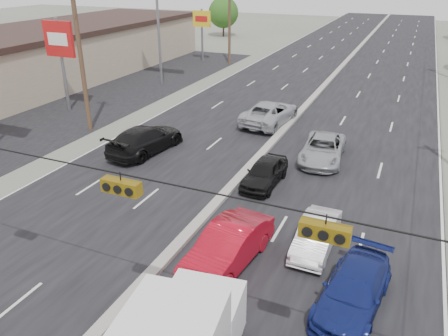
# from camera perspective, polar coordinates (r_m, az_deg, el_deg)

# --- Properties ---
(ground) EXTENTS (200.00, 200.00, 0.00)m
(ground) POSITION_cam_1_polar(r_m,az_deg,el_deg) (15.00, -16.06, -20.10)
(ground) COLOR #606356
(ground) RESTS_ON ground
(road_surface) EXTENTS (20.00, 160.00, 0.02)m
(road_surface) POSITION_cam_1_polar(r_m,az_deg,el_deg) (39.86, 11.86, 9.19)
(road_surface) COLOR black
(road_surface) RESTS_ON ground
(center_median) EXTENTS (0.50, 160.00, 0.20)m
(center_median) POSITION_cam_1_polar(r_m,az_deg,el_deg) (39.84, 11.88, 9.33)
(center_median) COLOR gray
(center_median) RESTS_ON ground
(strip_mall) EXTENTS (12.00, 42.00, 4.60)m
(strip_mall) POSITION_cam_1_polar(r_m,az_deg,el_deg) (47.61, -22.51, 13.22)
(strip_mall) COLOR tan
(strip_mall) RESTS_ON ground
(parking_lot) EXTENTS (10.00, 42.00, 0.02)m
(parking_lot) POSITION_cam_1_polar(r_m,az_deg,el_deg) (42.25, -13.19, 9.94)
(parking_lot) COLOR black
(parking_lot) RESTS_ON ground
(utility_pole_left_b) EXTENTS (1.60, 0.30, 10.00)m
(utility_pole_left_b) POSITION_cam_1_polar(r_m,az_deg,el_deg) (30.81, -18.23, 13.77)
(utility_pole_left_b) COLOR #422D1E
(utility_pole_left_b) RESTS_ON ground
(utility_pole_left_c) EXTENTS (1.60, 0.30, 10.00)m
(utility_pole_left_c) POSITION_cam_1_polar(r_m,az_deg,el_deg) (52.07, 0.73, 18.98)
(utility_pole_left_c) COLOR #422D1E
(utility_pole_left_c) RESTS_ON ground
(traffic_signals) EXTENTS (25.00, 0.30, 0.54)m
(traffic_signals) POSITION_cam_1_polar(r_m,az_deg,el_deg) (11.05, -13.69, -2.09)
(traffic_signals) COLOR black
(traffic_signals) RESTS_ON ground
(pole_sign_mid) EXTENTS (2.60, 0.25, 7.00)m
(pole_sign_mid) POSITION_cam_1_polar(r_m,az_deg,el_deg) (36.00, -20.69, 14.89)
(pole_sign_mid) COLOR slate
(pole_sign_mid) RESTS_ON ground
(pole_sign_far) EXTENTS (2.20, 0.25, 6.00)m
(pole_sign_far) POSITION_cam_1_polar(r_m,az_deg,el_deg) (53.59, -2.91, 18.37)
(pole_sign_far) COLOR slate
(pole_sign_far) RESTS_ON ground
(tree_left_far) EXTENTS (4.80, 4.80, 6.12)m
(tree_left_far) POSITION_cam_1_polar(r_m,az_deg,el_deg) (74.23, -0.07, 19.64)
(tree_left_far) COLOR #382619
(tree_left_far) RESTS_ON ground
(red_sedan) EXTENTS (2.27, 4.99, 1.59)m
(red_sedan) POSITION_cam_1_polar(r_m,az_deg,el_deg) (16.64, 0.47, -10.30)
(red_sedan) COLOR #A60A1B
(red_sedan) RESTS_ON ground
(queue_car_a) EXTENTS (1.70, 4.00, 1.35)m
(queue_car_a) POSITION_cam_1_polar(r_m,az_deg,el_deg) (22.69, 5.33, -0.61)
(queue_car_a) COLOR black
(queue_car_a) RESTS_ON ground
(queue_car_b) EXTENTS (1.37, 3.83, 1.26)m
(queue_car_b) POSITION_cam_1_polar(r_m,az_deg,el_deg) (17.99, 11.95, -8.57)
(queue_car_b) COLOR white
(queue_car_b) RESTS_ON ground
(queue_car_c) EXTENTS (2.65, 5.15, 1.39)m
(queue_car_c) POSITION_cam_1_polar(r_m,az_deg,el_deg) (26.09, 12.77, 2.40)
(queue_car_c) COLOR #989B9F
(queue_car_c) RESTS_ON ground
(queue_car_d) EXTENTS (2.40, 4.73, 1.32)m
(queue_car_d) POSITION_cam_1_polar(r_m,az_deg,el_deg) (15.54, 16.55, -15.09)
(queue_car_d) COLOR navy
(queue_car_d) RESTS_ON ground
(oncoming_near) EXTENTS (2.92, 5.81, 1.62)m
(oncoming_near) POSITION_cam_1_polar(r_m,az_deg,el_deg) (27.05, -10.22, 3.70)
(oncoming_near) COLOR black
(oncoming_near) RESTS_ON ground
(oncoming_far) EXTENTS (3.25, 6.10, 1.63)m
(oncoming_far) POSITION_cam_1_polar(r_m,az_deg,el_deg) (31.79, 6.00, 7.17)
(oncoming_far) COLOR #A3A5AA
(oncoming_far) RESTS_ON ground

